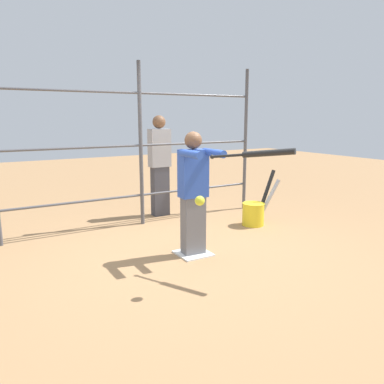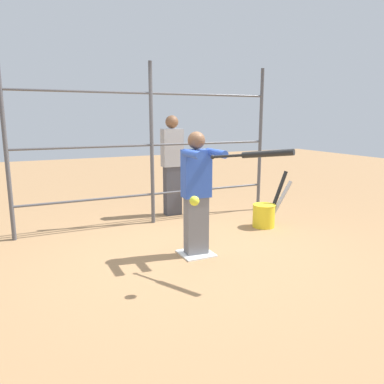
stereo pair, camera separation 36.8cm
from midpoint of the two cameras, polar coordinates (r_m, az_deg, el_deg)
ground_plane at (r=4.78m, az=-2.06°, el=-9.47°), size 24.00×24.00×0.00m
home_plate at (r=4.78m, az=-2.06°, el=-9.36°), size 0.40×0.40×0.02m
fence_backstop at (r=5.94m, az=-9.60°, el=7.02°), size 4.19×0.06×2.53m
batter at (r=4.54m, az=-2.04°, el=0.29°), size 0.39×0.53×1.53m
baseball_bat_swinging at (r=3.90m, az=7.83°, el=5.82°), size 0.52×0.82×0.16m
softball_in_flight at (r=3.57m, az=-1.75°, el=-1.37°), size 0.10×0.10×0.10m
bat_bucket at (r=6.02m, az=7.82°, el=-3.06°), size 0.62×0.36×0.87m
bystander_behind_fence at (r=6.49m, az=-6.57°, el=4.22°), size 0.36×0.22×1.73m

